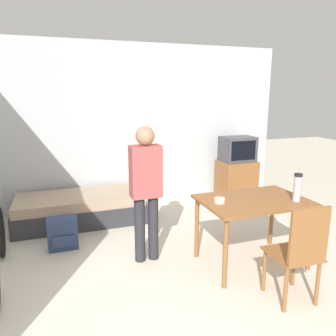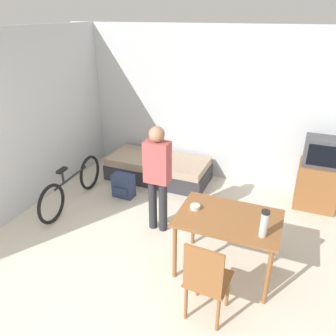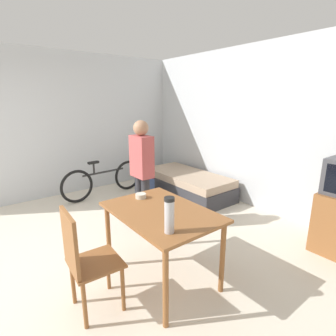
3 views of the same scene
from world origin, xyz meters
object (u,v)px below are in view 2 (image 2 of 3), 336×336
dining_table (228,224)px  daybed (158,169)px  thermos_flask (264,223)px  backpack (123,186)px  bicycle (72,186)px  person_standing (157,173)px  mate_bowl (195,207)px  wooden_chair (206,279)px  tv (319,176)px

dining_table → daybed: bearing=132.1°
thermos_flask → backpack: bearing=151.8°
bicycle → thermos_flask: thermos_flask is taller
person_standing → mate_bowl: size_ratio=13.20×
person_standing → mate_bowl: (0.69, -0.45, -0.11)m
wooden_chair → person_standing: bearing=130.3°
bicycle → dining_table: bearing=-12.2°
mate_bowl → backpack: (-1.60, 1.06, -0.59)m
daybed → dining_table: bearing=-47.9°
daybed → thermos_flask: thermos_flask is taller
tv → backpack: (-3.00, -0.91, -0.34)m
dining_table → mate_bowl: size_ratio=9.85×
bicycle → wooden_chair: bearing=-27.3°
dining_table → wooden_chair: 0.80m
person_standing → mate_bowl: bearing=-33.2°
daybed → mate_bowl: size_ratio=15.87×
dining_table → backpack: (-2.01, 1.08, -0.47)m
mate_bowl → backpack: 2.01m
wooden_chair → mate_bowl: 0.93m
daybed → mate_bowl: 2.38m
mate_bowl → person_standing: bearing=146.8°
tv → backpack: 3.15m
wooden_chair → backpack: (-1.98, 1.87, -0.34)m
dining_table → person_standing: (-1.09, 0.47, 0.23)m
tv → mate_bowl: tv is taller
wooden_chair → person_standing: size_ratio=0.62×
person_standing → wooden_chair: bearing=-49.7°
wooden_chair → daybed: bearing=122.2°
wooden_chair → thermos_flask: bearing=53.7°
daybed → tv: size_ratio=1.60×
thermos_flask → tv: bearing=74.9°
daybed → thermos_flask: 3.09m
daybed → bicycle: size_ratio=1.10×
mate_bowl → daybed: bearing=124.9°
mate_bowl → tv: bearing=54.7°
backpack → thermos_flask: bearing=-28.2°
wooden_chair → backpack: bearing=136.6°
dining_table → person_standing: bearing=156.7°
bicycle → thermos_flask: (3.06, -0.78, 0.61)m
mate_bowl → backpack: size_ratio=0.29×
daybed → backpack: 0.88m
dining_table → bicycle: dining_table is taller
bicycle → thermos_flask: size_ratio=5.55×
dining_table → backpack: bearing=151.7°
daybed → person_standing: 1.72m
person_standing → thermos_flask: 1.64m
person_standing → bicycle: bearing=176.3°
tv → person_standing: (-2.08, -1.52, 0.35)m
tv → person_standing: bearing=-143.8°
wooden_chair → mate_bowl: size_ratio=8.19×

